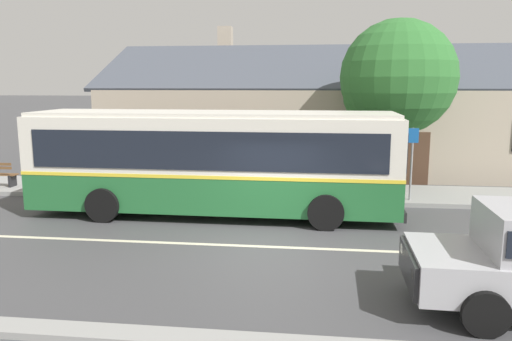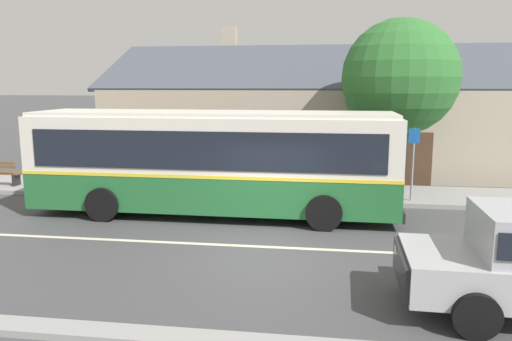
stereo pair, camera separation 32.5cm
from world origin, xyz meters
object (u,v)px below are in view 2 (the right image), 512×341
at_px(transit_bus, 213,160).
at_px(street_tree_primary, 397,80).
at_px(bus_stop_sign, 413,156).
at_px(bench_down_street, 92,176).

relative_size(transit_bus, street_tree_primary, 1.77).
height_order(transit_bus, street_tree_primary, street_tree_primary).
xyz_separation_m(transit_bus, bus_stop_sign, (6.20, 2.09, -0.05)).
height_order(bench_down_street, street_tree_primary, street_tree_primary).
bearing_deg(bus_stop_sign, transit_bus, -161.36).
height_order(bench_down_street, bus_stop_sign, bus_stop_sign).
height_order(street_tree_primary, bus_stop_sign, street_tree_primary).
distance_m(bench_down_street, bus_stop_sign, 11.47).
xyz_separation_m(bench_down_street, street_tree_primary, (11.01, 1.35, 3.52)).
xyz_separation_m(transit_bus, bench_down_street, (-5.21, 2.56, -1.12)).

